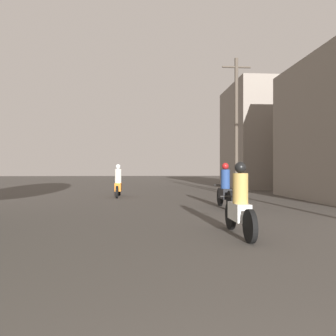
{
  "coord_description": "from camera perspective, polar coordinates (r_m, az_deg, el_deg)",
  "views": [
    {
      "loc": [
        -0.69,
        -0.42,
        1.43
      ],
      "look_at": [
        0.63,
        17.53,
        1.44
      ],
      "focal_mm": 35.0,
      "sensor_mm": 36.0,
      "label": 1
    }
  ],
  "objects": [
    {
      "name": "motorcycle_white",
      "position": [
        7.12,
        12.36,
        -6.5
      ],
      "size": [
        0.6,
        2.06,
        1.56
      ],
      "rotation": [
        0.0,
        0.0,
        0.03
      ],
      "color": "black",
      "rests_on": "ground_plane"
    },
    {
      "name": "motorcycle_black",
      "position": [
        11.87,
        9.89,
        -3.8
      ],
      "size": [
        0.6,
        2.14,
        1.62
      ],
      "rotation": [
        0.0,
        0.0,
        -0.06
      ],
      "color": "black",
      "rests_on": "ground_plane"
    },
    {
      "name": "motorcycle_orange",
      "position": [
        16.49,
        -8.67,
        -2.74
      ],
      "size": [
        0.6,
        2.05,
        1.63
      ],
      "rotation": [
        0.0,
        0.0,
        0.14
      ],
      "color": "black",
      "rests_on": "ground_plane"
    },
    {
      "name": "building_right_far",
      "position": [
        25.39,
        16.66,
        5.21
      ],
      "size": [
        5.4,
        6.45,
        7.49
      ],
      "color": "gray",
      "rests_on": "ground_plane"
    },
    {
      "name": "utility_pole_far",
      "position": [
        18.72,
        11.82,
        7.67
      ],
      "size": [
        1.6,
        0.2,
        7.55
      ],
      "color": "#4C4238",
      "rests_on": "ground_plane"
    }
  ]
}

